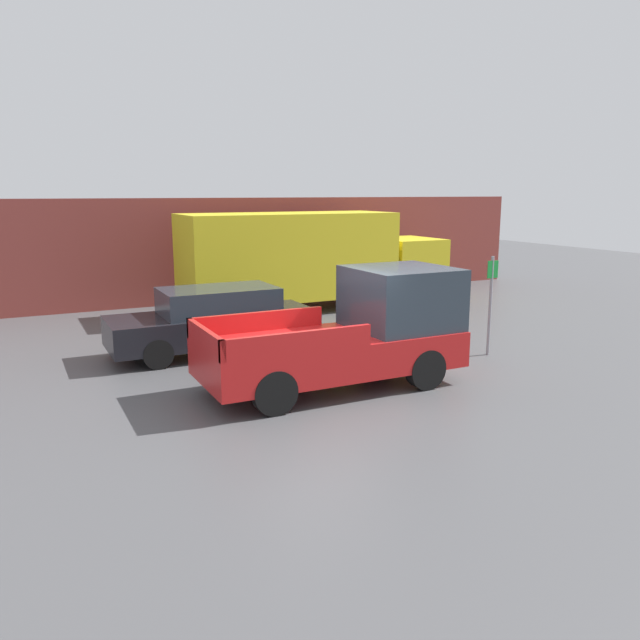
{
  "coord_description": "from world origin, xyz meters",
  "views": [
    {
      "loc": [
        -5.07,
        -10.06,
        3.76
      ],
      "look_at": [
        0.62,
        1.3,
        1.14
      ],
      "focal_mm": 35.0,
      "sensor_mm": 36.0,
      "label": 1
    }
  ],
  "objects_px": {
    "pickup_truck": "(355,333)",
    "delivery_truck": "(308,257)",
    "parking_sign": "(491,300)",
    "car": "(215,320)"
  },
  "relations": [
    {
      "from": "pickup_truck",
      "to": "car",
      "type": "height_order",
      "value": "pickup_truck"
    },
    {
      "from": "pickup_truck",
      "to": "car",
      "type": "distance_m",
      "value": 4.03
    },
    {
      "from": "car",
      "to": "parking_sign",
      "type": "bearing_deg",
      "value": -28.6
    },
    {
      "from": "delivery_truck",
      "to": "parking_sign",
      "type": "bearing_deg",
      "value": -80.51
    },
    {
      "from": "delivery_truck",
      "to": "parking_sign",
      "type": "xyz_separation_m",
      "value": [
        1.21,
        -7.24,
        -0.36
      ]
    },
    {
      "from": "pickup_truck",
      "to": "delivery_truck",
      "type": "xyz_separation_m",
      "value": [
        2.7,
        7.79,
        0.63
      ]
    },
    {
      "from": "car",
      "to": "parking_sign",
      "type": "xyz_separation_m",
      "value": [
        5.64,
        -3.08,
        0.52
      ]
    },
    {
      "from": "delivery_truck",
      "to": "parking_sign",
      "type": "height_order",
      "value": "delivery_truck"
    },
    {
      "from": "pickup_truck",
      "to": "delivery_truck",
      "type": "relative_size",
      "value": 0.57
    },
    {
      "from": "delivery_truck",
      "to": "parking_sign",
      "type": "relative_size",
      "value": 3.83
    }
  ]
}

